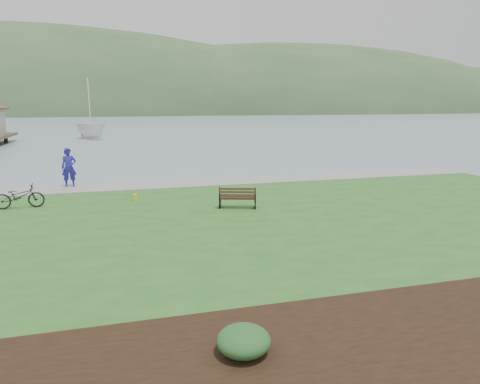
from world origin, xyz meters
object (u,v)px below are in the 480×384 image
object	(u,v)px
bicycle_a	(19,196)
sailboat	(92,139)
park_bench	(238,197)
person	(69,164)

from	to	relation	value
bicycle_a	sailboat	size ratio (longest dim) A/B	0.08
bicycle_a	sailboat	xyz separation A→B (m)	(0.26, 40.17, -0.90)
park_bench	sailboat	world-z (taller)	sailboat
park_bench	bicycle_a	size ratio (longest dim) A/B	0.84
sailboat	person	bearing A→B (deg)	-124.69
park_bench	bicycle_a	bearing A→B (deg)	-177.91
person	sailboat	bearing A→B (deg)	86.17
park_bench	person	bearing A→B (deg)	154.55
park_bench	bicycle_a	distance (m)	8.92
park_bench	bicycle_a	xyz separation A→B (m)	(-8.60, 2.37, 0.04)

